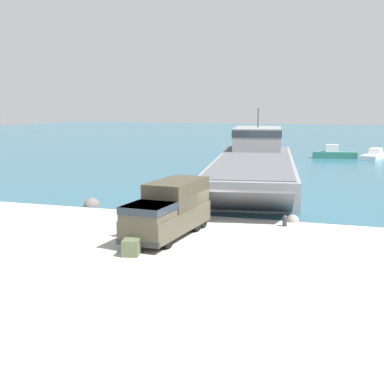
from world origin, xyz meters
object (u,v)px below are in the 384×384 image
(landing_craft, at_px, (255,161))
(soldier_on_ramp, at_px, (126,221))
(mooring_bollard, at_px, (285,220))
(moored_boat_a, at_px, (334,154))
(cargo_crate, at_px, (131,247))
(moored_boat_c, at_px, (375,155))
(military_truck, at_px, (169,209))

(landing_craft, bearing_deg, soldier_on_ramp, -103.56)
(landing_craft, relative_size, soldier_on_ramp, 21.40)
(soldier_on_ramp, relative_size, mooring_bollard, 2.39)
(moored_boat_a, bearing_deg, cargo_crate, -16.56)
(landing_craft, height_order, soldier_on_ramp, landing_craft)
(mooring_bollard, bearing_deg, moored_boat_c, 83.08)
(soldier_on_ramp, relative_size, moored_boat_c, 0.20)
(moored_boat_a, xyz_separation_m, cargo_crate, (-7.06, -57.14, -0.24))
(moored_boat_c, bearing_deg, mooring_bollard, 95.43)
(mooring_bollard, xyz_separation_m, cargo_crate, (-6.84, -9.56, 0.03))
(military_truck, relative_size, moored_boat_c, 0.90)
(soldier_on_ramp, relative_size, moored_boat_a, 0.27)
(landing_craft, bearing_deg, moored_boat_c, 54.62)
(mooring_bollard, distance_m, cargo_crate, 11.76)
(military_truck, bearing_deg, mooring_bollard, 131.41)
(soldier_on_ramp, bearing_deg, moored_boat_a, -150.04)
(cargo_crate, bearing_deg, soldier_on_ramp, 119.37)
(cargo_crate, bearing_deg, moored_boat_a, 82.96)
(moored_boat_a, relative_size, moored_boat_c, 0.71)
(moored_boat_a, distance_m, cargo_crate, 57.58)
(moored_boat_a, bearing_deg, mooring_bollard, -9.78)
(soldier_on_ramp, xyz_separation_m, moored_boat_c, (14.78, 55.68, -0.58))
(military_truck, bearing_deg, cargo_crate, -1.56)
(military_truck, height_order, mooring_bollard, military_truck)
(landing_craft, relative_size, moored_boat_c, 4.20)
(moored_boat_a, distance_m, mooring_bollard, 47.58)
(soldier_on_ramp, distance_m, moored_boat_a, 54.47)
(military_truck, distance_m, moored_boat_c, 55.88)
(mooring_bollard, height_order, cargo_crate, cargo_crate)
(military_truck, height_order, soldier_on_ramp, military_truck)
(moored_boat_a, height_order, moored_boat_c, moored_boat_a)
(landing_craft, bearing_deg, cargo_crate, -99.76)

